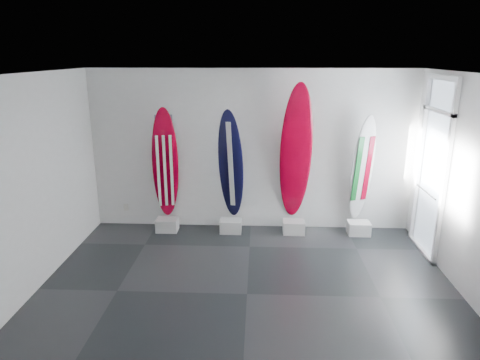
{
  "coord_description": "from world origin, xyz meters",
  "views": [
    {
      "loc": [
        0.14,
        -5.32,
        3.24
      ],
      "look_at": [
        -0.16,
        1.4,
        1.26
      ],
      "focal_mm": 32.09,
      "sensor_mm": 36.0,
      "label": 1
    }
  ],
  "objects_px": {
    "surfboard_usa": "(165,164)",
    "surfboard_swiss": "(296,153)",
    "surfboard_italy": "(362,169)",
    "surfboard_navy": "(231,165)"
  },
  "relations": [
    {
      "from": "surfboard_usa",
      "to": "surfboard_italy",
      "type": "height_order",
      "value": "surfboard_usa"
    },
    {
      "from": "surfboard_italy",
      "to": "surfboard_navy",
      "type": "bearing_deg",
      "value": 159.36
    },
    {
      "from": "surfboard_usa",
      "to": "surfboard_swiss",
      "type": "bearing_deg",
      "value": -11.9
    },
    {
      "from": "surfboard_navy",
      "to": "surfboard_italy",
      "type": "bearing_deg",
      "value": 14.7
    },
    {
      "from": "surfboard_usa",
      "to": "surfboard_navy",
      "type": "xyz_separation_m",
      "value": [
        1.21,
        0.0,
        -0.01
      ]
    },
    {
      "from": "surfboard_usa",
      "to": "surfboard_italy",
      "type": "bearing_deg",
      "value": -11.9
    },
    {
      "from": "surfboard_swiss",
      "to": "surfboard_italy",
      "type": "bearing_deg",
      "value": -5.05
    },
    {
      "from": "surfboard_navy",
      "to": "surfboard_italy",
      "type": "relative_size",
      "value": 1.05
    },
    {
      "from": "surfboard_swiss",
      "to": "surfboard_navy",
      "type": "bearing_deg",
      "value": 174.95
    },
    {
      "from": "surfboard_navy",
      "to": "surfboard_swiss",
      "type": "height_order",
      "value": "surfboard_swiss"
    }
  ]
}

